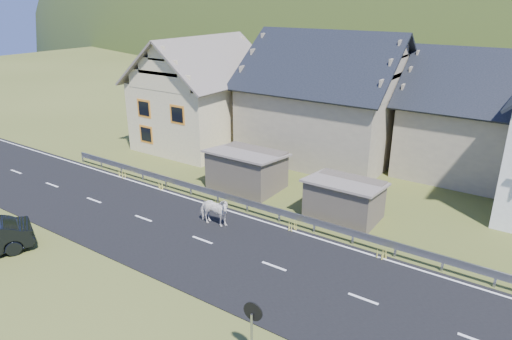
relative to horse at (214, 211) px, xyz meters
The scene contains 12 objects.
ground 1.78m from the horse, 71.97° to the right, with size 160.00×160.00×0.00m, color #3B4518.
road 1.77m from the horse, 71.97° to the right, with size 60.00×7.00×0.04m, color black.
lane_markings 1.76m from the horse, 71.97° to the right, with size 60.00×6.60×0.01m, color silver.
guardrail 2.24m from the horse, 77.30° to the left, with size 28.10×0.09×0.75m.
shed_left 5.23m from the horse, 106.82° to the left, with size 4.30×3.30×2.40m, color brown.
shed_right 6.72m from the horse, 42.01° to the left, with size 3.80×2.90×2.20m, color brown.
house_cream 14.60m from the horse, 132.20° to the left, with size 7.80×9.80×8.30m.
house_stone_a 14.03m from the horse, 92.16° to the left, with size 10.80×9.80×8.90m.
house_stone_b 18.49m from the horse, 58.51° to the left, with size 9.80×8.80×8.10m.
conifer_patch 121.53m from the horse, 116.68° to the left, with size 76.00×50.00×28.00m, color black.
horse is the anchor object (origin of this frame).
traffic_mirror 9.50m from the horse, 43.62° to the right, with size 0.64×0.19×2.30m.
Camera 1 is at (12.74, -14.26, 10.80)m, focal length 32.00 mm.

